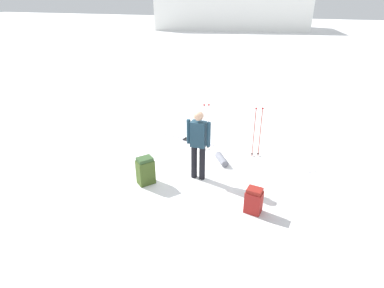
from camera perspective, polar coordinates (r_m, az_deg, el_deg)
ground_plane at (r=8.25m, az=-0.00°, el=-4.36°), size 80.00×80.00×0.00m
distant_snow_ridge at (r=35.16m, az=6.90°, el=21.78°), size 15.18×7.03×2.99m
skier_standing at (r=7.44m, az=1.11°, el=0.36°), size 0.57×0.26×1.70m
ski_pair_near at (r=9.73m, az=-1.04°, el=0.76°), size 1.74×0.63×0.05m
backpack_large_dark at (r=7.61m, az=-8.11°, el=-4.65°), size 0.46×0.46×0.67m
backpack_bright at (r=6.80m, az=10.70°, el=-9.67°), size 0.38×0.33×0.55m
ski_poles_planted_near at (r=8.69m, az=11.33°, el=2.42°), size 0.23×0.12×1.38m
ski_poles_planted_far at (r=8.89m, az=2.48°, el=3.35°), size 0.19×0.11×1.34m
sleeping_mat_rolled at (r=8.53m, az=5.16°, el=-2.68°), size 0.42×0.57×0.18m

